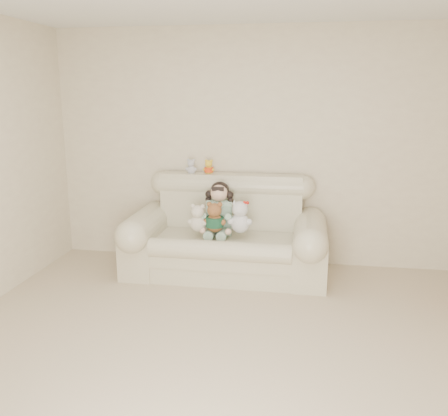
# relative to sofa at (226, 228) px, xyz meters

# --- Properties ---
(floor) EXTENTS (5.00, 5.00, 0.00)m
(floor) POSITION_rel_sofa_xyz_m (0.23, -2.00, -0.52)
(floor) COLOR tan
(floor) RESTS_ON ground
(wall_back) EXTENTS (4.50, 0.00, 4.50)m
(wall_back) POSITION_rel_sofa_xyz_m (0.23, 0.50, 0.78)
(wall_back) COLOR beige
(wall_back) RESTS_ON ground
(sofa) EXTENTS (2.10, 0.95, 1.03)m
(sofa) POSITION_rel_sofa_xyz_m (0.00, 0.00, 0.00)
(sofa) COLOR beige
(sofa) RESTS_ON floor
(seated_child) EXTENTS (0.39, 0.46, 0.57)m
(seated_child) POSITION_rel_sofa_xyz_m (-0.08, 0.08, 0.19)
(seated_child) COLOR #307448
(seated_child) RESTS_ON sofa
(brown_teddy) EXTENTS (0.25, 0.20, 0.37)m
(brown_teddy) POSITION_rel_sofa_xyz_m (-0.09, -0.12, 0.17)
(brown_teddy) COLOR brown
(brown_teddy) RESTS_ON sofa
(white_cat) EXTENTS (0.31, 0.28, 0.40)m
(white_cat) POSITION_rel_sofa_xyz_m (0.17, -0.10, 0.19)
(white_cat) COLOR silver
(white_cat) RESTS_ON sofa
(cream_teddy) EXTENTS (0.25, 0.21, 0.34)m
(cream_teddy) POSITION_rel_sofa_xyz_m (-0.27, -0.13, 0.15)
(cream_teddy) COLOR silver
(cream_teddy) RESTS_ON sofa
(yellow_mini_bear) EXTENTS (0.15, 0.13, 0.20)m
(yellow_mini_bear) POSITION_rel_sofa_xyz_m (-0.25, 0.36, 0.59)
(yellow_mini_bear) COLOR yellow
(yellow_mini_bear) RESTS_ON sofa
(grey_mini_plush) EXTENTS (0.15, 0.13, 0.20)m
(grey_mini_plush) POSITION_rel_sofa_xyz_m (-0.45, 0.35, 0.60)
(grey_mini_plush) COLOR silver
(grey_mini_plush) RESTS_ON sofa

